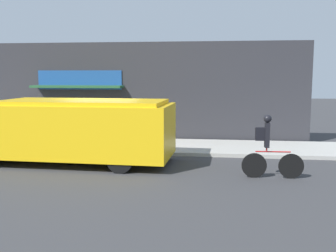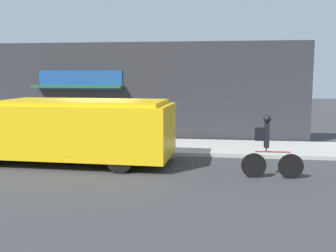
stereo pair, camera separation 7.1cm
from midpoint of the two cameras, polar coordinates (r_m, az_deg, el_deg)
The scene contains 6 objects.
ground_plane at distance 14.42m, azimuth -9.21°, elevation -4.07°, with size 70.00×70.00×0.00m, color #38383A.
sidewalk at distance 15.83m, azimuth -7.66°, elevation -2.77°, with size 28.00×3.00×0.13m.
storefront at distance 17.23m, azimuth -6.56°, elevation 5.00°, with size 15.76×0.93×4.24m.
school_bus at distance 13.06m, azimuth -13.45°, elevation -0.52°, with size 7.05×2.99×2.06m.
cyclist at distance 11.22m, azimuth 14.54°, elevation -3.10°, with size 1.71×0.22×1.78m.
trash_bin at distance 16.29m, azimuth -4.93°, elevation -0.70°, with size 0.55×0.55×0.84m.
Camera 2 is at (4.13, -13.53, 2.88)m, focal length 42.00 mm.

